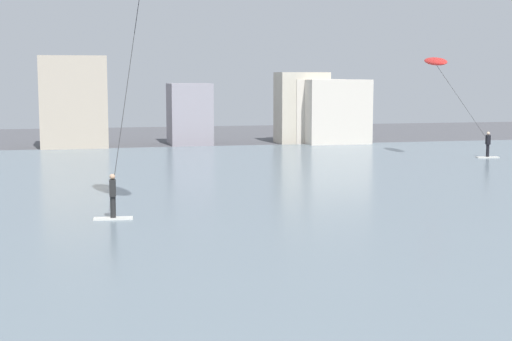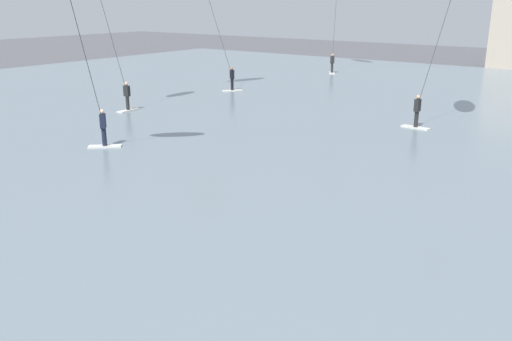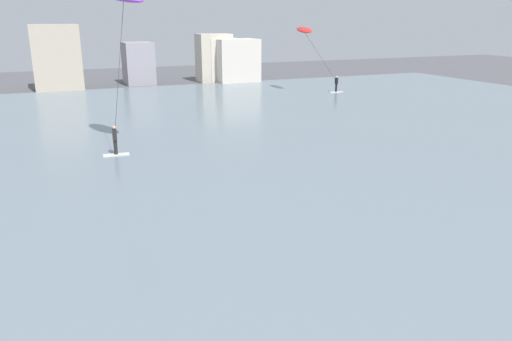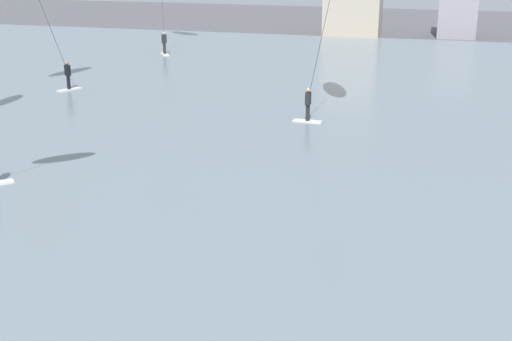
{
  "view_description": "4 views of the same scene",
  "coord_description": "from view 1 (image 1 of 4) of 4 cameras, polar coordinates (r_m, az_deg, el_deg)",
  "views": [
    {
      "loc": [
        -3.72,
        0.13,
        5.23
      ],
      "look_at": [
        -0.2,
        15.4,
        3.3
      ],
      "focal_mm": 53.81,
      "sensor_mm": 36.0,
      "label": 1
    },
    {
      "loc": [
        6.48,
        2.14,
        6.17
      ],
      "look_at": [
        -0.1,
        11.1,
        2.65
      ],
      "focal_mm": 37.93,
      "sensor_mm": 36.0,
      "label": 2
    },
    {
      "loc": [
        -6.06,
        0.51,
        7.3
      ],
      "look_at": [
        -0.04,
        14.47,
        2.66
      ],
      "focal_mm": 35.16,
      "sensor_mm": 36.0,
      "label": 3
    },
    {
      "loc": [
        3.08,
        -4.85,
        9.0
      ],
      "look_at": [
        -1.59,
        13.69,
        2.44
      ],
      "focal_mm": 50.13,
      "sensor_mm": 36.0,
      "label": 4
    }
  ],
  "objects": [
    {
      "name": "far_shore_buildings",
      "position": [
        58.98,
        -1.64,
        4.58
      ],
      "size": [
        24.44,
        6.4,
        6.7
      ],
      "color": "#B7A893",
      "rests_on": "ground"
    },
    {
      "name": "kitesurfer_red",
      "position": [
        50.54,
        13.58,
        7.27
      ],
      "size": [
        4.35,
        3.45,
        6.56
      ],
      "color": "silver",
      "rests_on": "water_bay"
    },
    {
      "name": "water_bay",
      "position": [
        30.59,
        -5.83,
        -2.77
      ],
      "size": [
        84.0,
        52.0,
        0.1
      ],
      "primitive_type": "cube",
      "color": "slate",
      "rests_on": "ground"
    },
    {
      "name": "kitesurfer_purple",
      "position": [
        28.96,
        -8.78,
        12.02
      ],
      "size": [
        3.04,
        3.97,
        8.63
      ],
      "color": "silver",
      "rests_on": "water_bay"
    }
  ]
}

